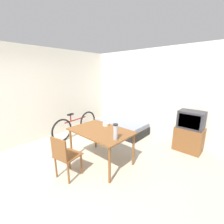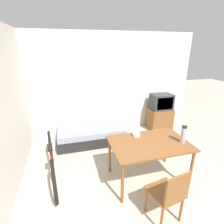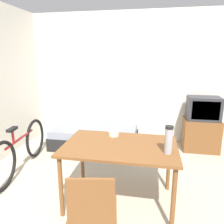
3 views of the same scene
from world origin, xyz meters
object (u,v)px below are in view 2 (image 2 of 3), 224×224
at_px(dining_table, 149,147).
at_px(bicycle, 52,161).
at_px(daybed, 91,134).
at_px(wooden_chair, 170,194).
at_px(thermos_flask, 184,134).
at_px(tv, 160,113).
at_px(mate_bowl, 136,134).

xyz_separation_m(dining_table, bicycle, (-1.67, 0.50, -0.33)).
bearing_deg(daybed, wooden_chair, -75.34).
distance_m(dining_table, thermos_flask, 0.61).
height_order(tv, bicycle, tv).
distance_m(wooden_chair, thermos_flask, 1.06).
height_order(daybed, wooden_chair, wooden_chair).
bearing_deg(thermos_flask, tv, 69.19).
distance_m(daybed, thermos_flask, 2.37).
bearing_deg(daybed, thermos_flask, -54.27).
height_order(daybed, tv, tv).
xyz_separation_m(tv, thermos_flask, (-0.77, -2.03, 0.43)).
bearing_deg(wooden_chair, bicycle, 139.21).
bearing_deg(daybed, bicycle, -126.84).
height_order(tv, dining_table, tv).
distance_m(tv, wooden_chair, 3.08).
bearing_deg(bicycle, dining_table, -16.58).
bearing_deg(dining_table, tv, 55.13).
bearing_deg(tv, bicycle, -155.01).
xyz_separation_m(dining_table, thermos_flask, (0.54, -0.14, 0.25)).
distance_m(dining_table, bicycle, 1.77).
distance_m(bicycle, mate_bowl, 1.61).
relative_size(daybed, bicycle, 0.97).
height_order(daybed, bicycle, bicycle).
distance_m(daybed, tv, 2.12).
xyz_separation_m(daybed, bicycle, (-0.89, -1.19, 0.16)).
height_order(dining_table, thermos_flask, thermos_flask).
relative_size(dining_table, bicycle, 0.76).
bearing_deg(thermos_flask, wooden_chair, -132.90).
bearing_deg(mate_bowl, wooden_chair, -89.09).
xyz_separation_m(dining_table, wooden_chair, (-0.11, -0.85, -0.19)).
height_order(dining_table, bicycle, bicycle).
relative_size(bicycle, mate_bowl, 12.23).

